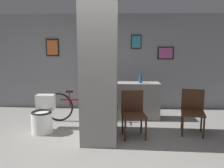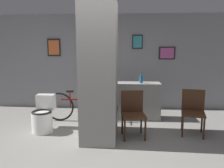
{
  "view_description": "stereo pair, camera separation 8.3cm",
  "coord_description": "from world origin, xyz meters",
  "views": [
    {
      "loc": [
        0.27,
        -3.44,
        1.64
      ],
      "look_at": [
        0.11,
        0.94,
        0.95
      ],
      "focal_mm": 35.0,
      "sensor_mm": 36.0,
      "label": 1
    },
    {
      "loc": [
        0.36,
        -3.44,
        1.64
      ],
      "look_at": [
        0.11,
        0.94,
        0.95
      ],
      "focal_mm": 35.0,
      "sensor_mm": 36.0,
      "label": 2
    }
  ],
  "objects": [
    {
      "name": "bottle_tall",
      "position": [
        0.75,
        1.64,
        0.97
      ],
      "size": [
        0.08,
        0.08,
        0.27
      ],
      "color": "#19598C",
      "rests_on": "counter_shelf"
    },
    {
      "name": "bicycle",
      "position": [
        -0.62,
        1.39,
        0.35
      ],
      "size": [
        1.69,
        0.42,
        0.72
      ],
      "color": "black",
      "rests_on": "ground_plane"
    },
    {
      "name": "counter_shelf",
      "position": [
        0.58,
        1.68,
        0.43
      ],
      "size": [
        1.23,
        0.44,
        0.87
      ],
      "color": "gray",
      "rests_on": "ground_plane"
    },
    {
      "name": "wall_back",
      "position": [
        0.0,
        2.63,
        1.3
      ],
      "size": [
        8.0,
        0.09,
        2.6
      ],
      "color": "gray",
      "rests_on": "ground_plane"
    },
    {
      "name": "toilet",
      "position": [
        -1.28,
        0.74,
        0.3
      ],
      "size": [
        0.41,
        0.57,
        0.72
      ],
      "color": "white",
      "rests_on": "ground_plane"
    },
    {
      "name": "chair_by_doorway",
      "position": [
        1.7,
        0.78,
        0.48
      ],
      "size": [
        0.52,
        0.52,
        0.86
      ],
      "rotation": [
        0.0,
        0.0,
        -0.23
      ],
      "color": "#422616",
      "rests_on": "ground_plane"
    },
    {
      "name": "chair_near_pillar",
      "position": [
        0.52,
        0.59,
        0.48
      ],
      "size": [
        0.48,
        0.48,
        0.86
      ],
      "rotation": [
        0.0,
        0.0,
        0.12
      ],
      "color": "#422616",
      "rests_on": "ground_plane"
    },
    {
      "name": "ground_plane",
      "position": [
        0.0,
        0.0,
        0.0
      ],
      "size": [
        14.0,
        14.0,
        0.0
      ],
      "primitive_type": "plane",
      "color": "gray"
    },
    {
      "name": "pillar_center",
      "position": [
        -0.1,
        0.53,
        1.3
      ],
      "size": [
        0.65,
        1.07,
        2.6
      ],
      "color": "gray",
      "rests_on": "ground_plane"
    }
  ]
}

